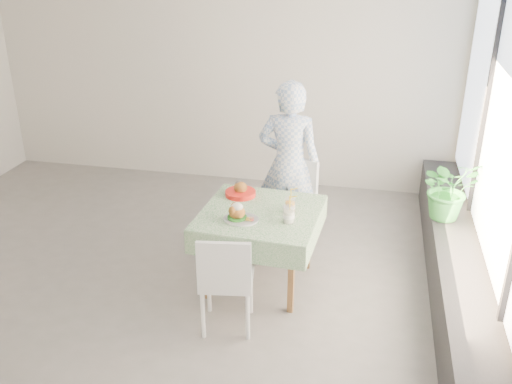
% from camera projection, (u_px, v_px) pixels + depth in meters
% --- Properties ---
extents(floor, '(6.00, 6.00, 0.00)m').
position_uv_depth(floor, '(155.00, 272.00, 5.57)').
color(floor, '#63605E').
rests_on(floor, ground).
extents(wall_back, '(6.00, 0.02, 2.80)m').
position_uv_depth(wall_back, '(220.00, 75.00, 7.23)').
color(wall_back, beige).
rests_on(wall_back, ground).
extents(wall_right, '(0.02, 5.00, 2.80)m').
position_uv_depth(wall_right, '(506.00, 162.00, 4.42)').
color(wall_right, beige).
rests_on(wall_right, ground).
extents(window_pane, '(0.01, 4.80, 2.18)m').
position_uv_depth(window_pane, '(507.00, 131.00, 4.33)').
color(window_pane, '#D1E0F9').
rests_on(window_pane, ground).
extents(window_ledge, '(0.40, 4.80, 0.50)m').
position_uv_depth(window_ledge, '(457.00, 284.00, 4.93)').
color(window_ledge, black).
rests_on(window_ledge, ground).
extents(cafe_table, '(1.10, 1.10, 0.74)m').
position_uv_depth(cafe_table, '(260.00, 239.00, 5.24)').
color(cafe_table, brown).
rests_on(cafe_table, ground).
extents(chair_far, '(0.60, 0.60, 0.94)m').
position_uv_depth(chair_far, '(288.00, 221.00, 5.96)').
color(chair_far, white).
rests_on(chair_far, ground).
extents(chair_near, '(0.48, 0.48, 0.89)m').
position_uv_depth(chair_near, '(227.00, 298.00, 4.70)').
color(chair_near, white).
rests_on(chair_near, ground).
extents(diner, '(0.65, 0.44, 1.76)m').
position_uv_depth(diner, '(289.00, 165.00, 5.80)').
color(diner, '#809FCE').
rests_on(diner, ground).
extents(main_dish, '(0.31, 0.31, 0.16)m').
position_uv_depth(main_dish, '(239.00, 215.00, 4.95)').
color(main_dish, white).
rests_on(main_dish, cafe_table).
extents(juice_cup_orange, '(0.10, 0.10, 0.28)m').
position_uv_depth(juice_cup_orange, '(290.00, 206.00, 5.08)').
color(juice_cup_orange, white).
rests_on(juice_cup_orange, cafe_table).
extents(juice_cup_lemonade, '(0.11, 0.11, 0.30)m').
position_uv_depth(juice_cup_lemonade, '(289.00, 215.00, 4.90)').
color(juice_cup_lemonade, white).
rests_on(juice_cup_lemonade, cafe_table).
extents(second_dish, '(0.29, 0.29, 0.14)m').
position_uv_depth(second_dish, '(240.00, 192.00, 5.43)').
color(second_dish, red).
rests_on(second_dish, cafe_table).
extents(potted_plant, '(0.69, 0.65, 0.61)m').
position_uv_depth(potted_plant, '(449.00, 188.00, 5.44)').
color(potted_plant, '#30832B').
rests_on(potted_plant, window_ledge).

